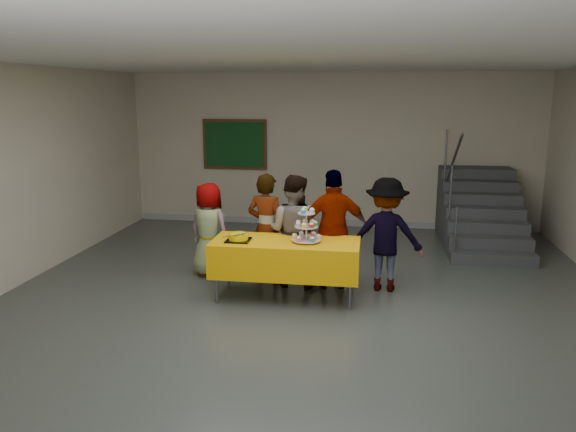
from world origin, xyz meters
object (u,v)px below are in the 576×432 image
Objects in this scene: cupcake_stand at (306,229)px; schoolchild_b at (267,229)px; noticeboard at (235,144)px; schoolchild_a at (209,230)px; schoolchild_e at (386,235)px; schoolchild_d at (334,230)px; bear_cake at (238,236)px; staircase at (479,215)px; schoolchild_c at (293,231)px; bake_table at (286,257)px.

schoolchild_b is at bearing 136.25° from cupcake_stand.
schoolchild_a is at bearing -82.60° from noticeboard.
cupcake_stand is 0.34× the size of noticeboard.
schoolchild_e is at bearing 28.79° from cupcake_stand.
schoolchild_d is (0.94, -0.08, 0.04)m from schoolchild_b.
bear_cake is 4.95m from staircase.
schoolchild_d is at bearing 58.64° from cupcake_stand.
schoolchild_d reaches higher than bear_cake.
staircase is (3.56, 3.42, -0.34)m from bear_cake.
schoolchild_c is at bearing -174.17° from schoolchild_b.
schoolchild_e is 3.27m from staircase.
staircase reaches higher than schoolchild_e.
schoolchild_c is (0.62, 0.62, -0.06)m from bear_cake.
schoolchild_d is at bearing -58.30° from noticeboard.
staircase is at bearing -123.97° from schoolchild_c.
bake_table is 0.57m from schoolchild_c.
cupcake_stand is 0.29× the size of schoolchild_e.
schoolchild_a is at bearing -21.55° from schoolchild_d.
bake_table is at bearing 28.21° from schoolchild_e.
schoolchild_d reaches higher than cupcake_stand.
schoolchild_e reaches higher than bake_table.
staircase is at bearing -126.56° from schoolchild_a.
cupcake_stand is 4.65m from noticeboard.
noticeboard is at bearing 114.96° from cupcake_stand.
schoolchild_c reaches higher than schoolchild_e.
cupcake_stand is at bearing 174.54° from schoolchild_a.
cupcake_stand is at bearing 126.88° from schoolchild_c.
noticeboard reaches higher than schoolchild_c.
schoolchild_d reaches higher than schoolchild_e.
staircase reaches higher than schoolchild_a.
bear_cake is 0.23× the size of schoolchild_b.
bake_table is 0.72m from schoolchild_b.
bake_table is at bearing 100.15° from schoolchild_c.
staircase is (3.33, 2.74, -0.29)m from schoolchild_b.
schoolchild_a is (-0.64, 0.87, -0.15)m from bear_cake.
schoolchild_a is 2.52m from schoolchild_e.
noticeboard reaches higher than schoolchild_d.
cupcake_stand is 1.72m from schoolchild_a.
staircase is (1.69, 2.78, -0.28)m from schoolchild_e.
noticeboard is (-1.70, 3.63, 0.83)m from schoolchild_c.
noticeboard is (-2.95, 3.62, 0.84)m from schoolchild_e.
cupcake_stand is 0.87m from bear_cake.
cupcake_stand reaches higher than bake_table.
cupcake_stand is (0.27, -0.01, 0.39)m from bake_table.
noticeboard is (-1.32, 3.57, 0.83)m from schoolchild_b.
bear_cake is at bearing -136.17° from staircase.
schoolchild_b is at bearing -18.03° from schoolchild_d.
schoolchild_d is at bearing 8.04° from schoolchild_e.
schoolchild_c is at bearing 45.15° from bear_cake.
schoolchild_c is (0.02, 0.53, 0.22)m from bake_table.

